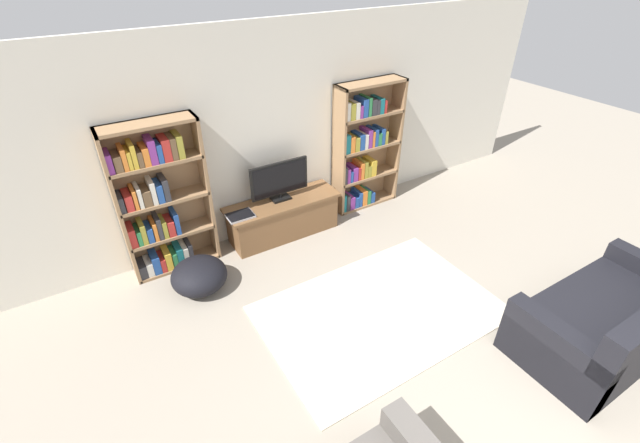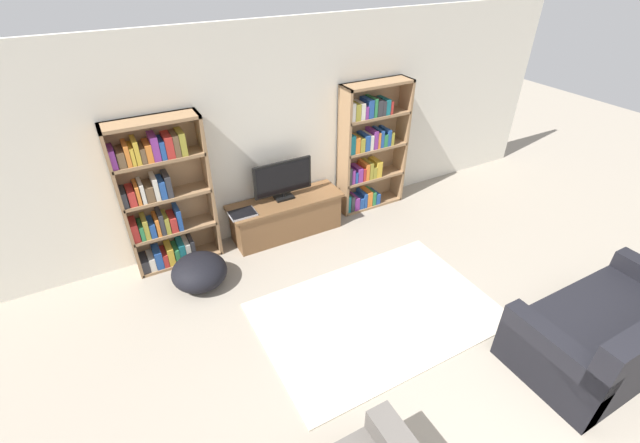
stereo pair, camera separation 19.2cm
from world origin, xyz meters
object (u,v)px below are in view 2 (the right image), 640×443
(laptop, at_px, (242,214))
(couch_right_sofa, at_px, (611,333))
(bookshelf_right, at_px, (368,149))
(tv_stand, at_px, (286,216))
(bookshelf_left, at_px, (162,198))
(beanbag_ottoman, at_px, (199,272))
(television, at_px, (283,179))

(laptop, bearing_deg, couch_right_sofa, -53.43)
(bookshelf_right, relative_size, laptop, 5.63)
(tv_stand, distance_m, laptop, 0.66)
(bookshelf_right, bearing_deg, laptop, -174.26)
(bookshelf_left, xyz_separation_m, beanbag_ottoman, (0.15, -0.59, -0.70))
(bookshelf_left, relative_size, bookshelf_right, 1.00)
(television, bearing_deg, bookshelf_right, 3.41)
(tv_stand, relative_size, beanbag_ottoman, 2.43)
(beanbag_ottoman, bearing_deg, bookshelf_right, 12.77)
(tv_stand, distance_m, beanbag_ottoman, 1.37)
(bookshelf_left, distance_m, tv_stand, 1.57)
(tv_stand, xyz_separation_m, television, (-0.00, 0.05, 0.53))
(tv_stand, relative_size, television, 1.93)
(couch_right_sofa, bearing_deg, laptop, 126.57)
(laptop, bearing_deg, television, 10.78)
(tv_stand, bearing_deg, bookshelf_left, 175.05)
(bookshelf_right, relative_size, couch_right_sofa, 1.00)
(couch_right_sofa, bearing_deg, bookshelf_right, 97.39)
(couch_right_sofa, height_order, beanbag_ottoman, couch_right_sofa)
(bookshelf_right, relative_size, beanbag_ottoman, 2.92)
(bookshelf_left, height_order, television, bookshelf_left)
(laptop, relative_size, couch_right_sofa, 0.18)
(tv_stand, xyz_separation_m, beanbag_ottoman, (-1.29, -0.47, -0.08))
(bookshelf_right, distance_m, beanbag_ottoman, 2.77)
(television, bearing_deg, bookshelf_left, 176.86)
(tv_stand, relative_size, laptop, 4.69)
(couch_right_sofa, distance_m, beanbag_ottoman, 4.13)
(bookshelf_left, height_order, couch_right_sofa, bookshelf_left)
(bookshelf_left, xyz_separation_m, couch_right_sofa, (3.20, -3.38, -0.59))
(bookshelf_left, bearing_deg, television, -3.14)
(bookshelf_left, xyz_separation_m, laptop, (0.84, -0.19, -0.35))
(laptop, xyz_separation_m, couch_right_sofa, (2.36, -3.19, -0.23))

